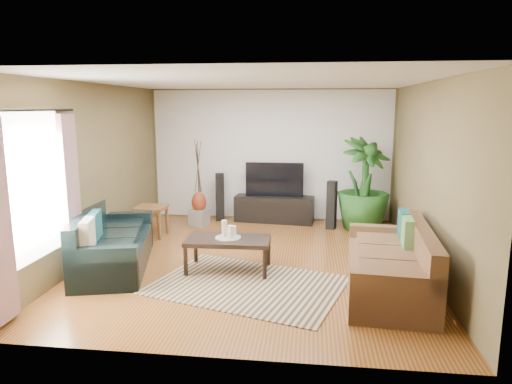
# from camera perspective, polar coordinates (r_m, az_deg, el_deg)

# --- Properties ---
(floor) EXTENTS (5.50, 5.50, 0.00)m
(floor) POSITION_cam_1_polar(r_m,az_deg,el_deg) (7.09, -0.20, -8.67)
(floor) COLOR #955426
(floor) RESTS_ON ground
(ceiling) EXTENTS (5.50, 5.50, 0.00)m
(ceiling) POSITION_cam_1_polar(r_m,az_deg,el_deg) (6.69, -0.21, 13.69)
(ceiling) COLOR white
(ceiling) RESTS_ON ground
(wall_back) EXTENTS (5.00, 0.00, 5.00)m
(wall_back) POSITION_cam_1_polar(r_m,az_deg,el_deg) (9.47, 1.86, 4.63)
(wall_back) COLOR brown
(wall_back) RESTS_ON ground
(wall_front) EXTENTS (5.00, 0.00, 5.00)m
(wall_front) POSITION_cam_1_polar(r_m,az_deg,el_deg) (4.09, -4.97, -3.47)
(wall_front) COLOR brown
(wall_front) RESTS_ON ground
(wall_left) EXTENTS (0.00, 5.50, 5.50)m
(wall_left) POSITION_cam_1_polar(r_m,az_deg,el_deg) (7.49, -19.57, 2.40)
(wall_left) COLOR brown
(wall_left) RESTS_ON ground
(wall_right) EXTENTS (0.00, 5.50, 5.50)m
(wall_right) POSITION_cam_1_polar(r_m,az_deg,el_deg) (6.91, 20.83, 1.68)
(wall_right) COLOR brown
(wall_right) RESTS_ON ground
(backwall_panel) EXTENTS (4.90, 0.00, 4.90)m
(backwall_panel) POSITION_cam_1_polar(r_m,az_deg,el_deg) (9.46, 1.85, 4.62)
(backwall_panel) COLOR white
(backwall_panel) RESTS_ON ground
(window_pane) EXTENTS (0.00, 1.80, 1.80)m
(window_pane) POSITION_cam_1_polar(r_m,az_deg,el_deg) (6.10, -26.06, 0.64)
(window_pane) COLOR white
(window_pane) RESTS_ON ground
(curtain_far) EXTENTS (0.08, 0.35, 2.20)m
(curtain_far) POSITION_cam_1_polar(r_m,az_deg,el_deg) (6.74, -22.11, -0.35)
(curtain_far) COLOR gray
(curtain_far) RESTS_ON ground
(curtain_rod) EXTENTS (0.03, 1.90, 0.03)m
(curtain_rod) POSITION_cam_1_polar(r_m,az_deg,el_deg) (6.00, -26.36, 9.13)
(curtain_rod) COLOR black
(curtain_rod) RESTS_ON ground
(sofa_left) EXTENTS (1.39, 2.25, 0.85)m
(sofa_left) POSITION_cam_1_polar(r_m,az_deg,el_deg) (7.06, -17.27, -5.62)
(sofa_left) COLOR black
(sofa_left) RESTS_ON floor
(sofa_right) EXTENTS (1.15, 2.25, 0.85)m
(sofa_right) POSITION_cam_1_polar(r_m,az_deg,el_deg) (6.14, 16.23, -8.03)
(sofa_right) COLOR brown
(sofa_right) RESTS_ON floor
(area_rug) EXTENTS (2.81, 2.34, 0.01)m
(area_rug) POSITION_cam_1_polar(r_m,az_deg,el_deg) (6.19, -1.06, -11.54)
(area_rug) COLOR tan
(area_rug) RESTS_ON floor
(coffee_table) EXTENTS (1.21, 0.68, 0.49)m
(coffee_table) POSITION_cam_1_polar(r_m,az_deg,el_deg) (6.65, -3.48, -7.80)
(coffee_table) COLOR black
(coffee_table) RESTS_ON floor
(candle_tray) EXTENTS (0.37, 0.37, 0.02)m
(candle_tray) POSITION_cam_1_polar(r_m,az_deg,el_deg) (6.57, -3.50, -5.72)
(candle_tray) COLOR gray
(candle_tray) RESTS_ON coffee_table
(candle_tall) EXTENTS (0.08, 0.08, 0.24)m
(candle_tall) POSITION_cam_1_polar(r_m,az_deg,el_deg) (6.57, -3.98, -4.56)
(candle_tall) COLOR beige
(candle_tall) RESTS_ON candle_tray
(candle_mid) EXTENTS (0.08, 0.08, 0.18)m
(candle_mid) POSITION_cam_1_polar(r_m,az_deg,el_deg) (6.50, -3.23, -4.98)
(candle_mid) COLOR beige
(candle_mid) RESTS_ON candle_tray
(candle_short) EXTENTS (0.08, 0.08, 0.15)m
(candle_short) POSITION_cam_1_polar(r_m,az_deg,el_deg) (6.59, -2.82, -4.90)
(candle_short) COLOR white
(candle_short) RESTS_ON candle_tray
(tv_stand) EXTENTS (1.64, 0.64, 0.53)m
(tv_stand) POSITION_cam_1_polar(r_m,az_deg,el_deg) (9.40, 2.29, -2.13)
(tv_stand) COLOR black
(tv_stand) RESTS_ON floor
(television) EXTENTS (1.18, 0.06, 0.69)m
(television) POSITION_cam_1_polar(r_m,az_deg,el_deg) (9.28, 2.32, 1.58)
(television) COLOR black
(television) RESTS_ON tv_stand
(speaker_left) EXTENTS (0.21, 0.23, 0.99)m
(speaker_left) POSITION_cam_1_polar(r_m,az_deg,el_deg) (9.49, -4.54, -0.63)
(speaker_left) COLOR black
(speaker_left) RESTS_ON floor
(speaker_right) EXTENTS (0.22, 0.23, 0.94)m
(speaker_right) POSITION_cam_1_polar(r_m,az_deg,el_deg) (8.93, 9.43, -1.62)
(speaker_right) COLOR black
(speaker_right) RESTS_ON floor
(potted_plant) EXTENTS (1.39, 1.39, 1.77)m
(potted_plant) POSITION_cam_1_polar(r_m,az_deg,el_deg) (8.95, 13.29, 0.97)
(potted_plant) COLOR #1E4F1A
(potted_plant) RESTS_ON floor
(plant_pot) EXTENTS (0.33, 0.33, 0.25)m
(plant_pot) POSITION_cam_1_polar(r_m,az_deg,el_deg) (9.10, 13.09, -3.73)
(plant_pot) COLOR black
(plant_pot) RESTS_ON floor
(pedestal) EXTENTS (0.40, 0.40, 0.32)m
(pedestal) POSITION_cam_1_polar(r_m,az_deg,el_deg) (9.21, -7.11, -3.15)
(pedestal) COLOR gray
(pedestal) RESTS_ON floor
(vase) EXTENTS (0.29, 0.29, 0.41)m
(vase) POSITION_cam_1_polar(r_m,az_deg,el_deg) (9.14, -7.16, -1.28)
(vase) COLOR maroon
(vase) RESTS_ON pedestal
(side_table) EXTENTS (0.53, 0.53, 0.56)m
(side_table) POSITION_cam_1_polar(r_m,az_deg,el_deg) (8.58, -12.93, -3.56)
(side_table) COLOR brown
(side_table) RESTS_ON floor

